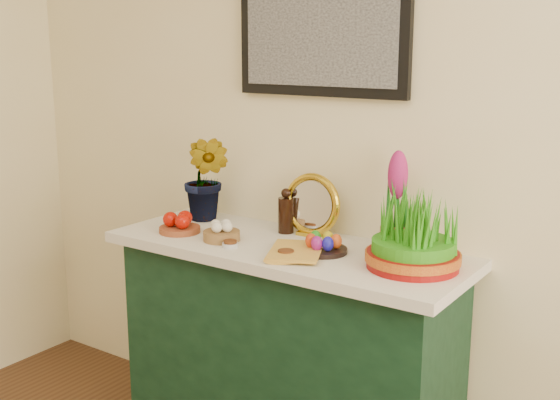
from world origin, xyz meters
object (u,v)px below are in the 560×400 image
object	(u,v)px
wheatgrass_sabzeh	(414,235)
book	(270,250)
hyacinth_green	(206,164)
mirror	(312,205)
sideboard	(287,358)

from	to	relation	value
wheatgrass_sabzeh	book	bearing A→B (deg)	-163.41
book	wheatgrass_sabzeh	xyz separation A→B (m)	(0.49, 0.14, 0.10)
book	wheatgrass_sabzeh	distance (m)	0.52
hyacinth_green	mirror	bearing A→B (deg)	0.38
mirror	sideboard	bearing A→B (deg)	-92.16
hyacinth_green	wheatgrass_sabzeh	distance (m)	1.00
mirror	wheatgrass_sabzeh	xyz separation A→B (m)	(0.50, -0.16, -0.00)
wheatgrass_sabzeh	mirror	bearing A→B (deg)	162.48
sideboard	hyacinth_green	bearing A→B (deg)	167.58
hyacinth_green	wheatgrass_sabzeh	bearing A→B (deg)	-11.90
hyacinth_green	wheatgrass_sabzeh	xyz separation A→B (m)	(0.99, -0.10, -0.13)
hyacinth_green	mirror	xyz separation A→B (m)	(0.49, 0.05, -0.12)
hyacinth_green	mirror	distance (m)	0.51
hyacinth_green	mirror	size ratio (longest dim) A/B	1.94
sideboard	mirror	bearing A→B (deg)	87.84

